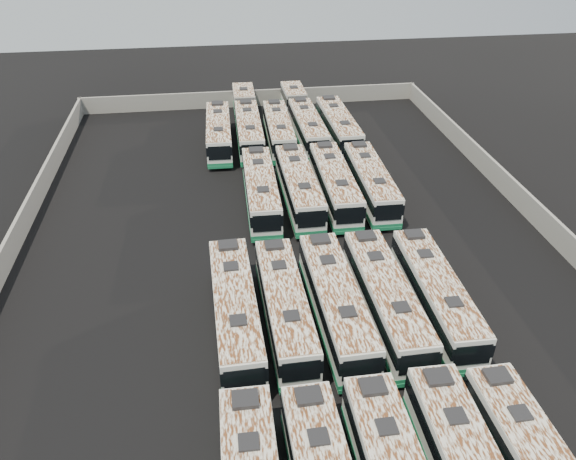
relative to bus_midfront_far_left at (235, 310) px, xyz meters
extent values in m
plane|color=black|center=(4.90, 8.31, -1.88)|extent=(140.00, 140.00, 0.00)
cube|color=gray|center=(4.90, 44.61, -0.78)|extent=(45.20, 0.30, 2.20)
cube|color=gray|center=(27.20, 8.31, -0.78)|extent=(0.30, 73.20, 2.20)
cube|color=gray|center=(-17.40, 8.31, -0.78)|extent=(0.30, 73.20, 2.20)
cube|color=black|center=(0.00, -11.57, 1.56)|extent=(1.02, 1.02, 0.15)
cube|color=black|center=(0.04, -9.02, 1.61)|extent=(1.40, 1.19, 0.28)
cylinder|color=black|center=(-1.12, -10.28, -1.34)|extent=(0.31, 1.07, 1.06)
cylinder|color=black|center=(1.16, -10.31, -1.34)|extent=(0.31, 1.07, 1.06)
cube|color=black|center=(3.37, -11.73, 1.51)|extent=(1.01, 1.01, 0.15)
cube|color=black|center=(3.32, -9.21, 1.56)|extent=(1.38, 1.18, 0.27)
cylinder|color=black|center=(2.23, -10.49, -1.35)|extent=(0.31, 1.05, 1.05)
cylinder|color=black|center=(4.47, -10.45, -1.35)|extent=(0.31, 1.05, 1.05)
cube|color=black|center=(6.80, -11.63, 1.54)|extent=(1.01, 1.01, 0.15)
cube|color=black|center=(6.79, -9.09, 1.59)|extent=(1.38, 1.17, 0.27)
cylinder|color=black|center=(5.67, -10.36, -1.35)|extent=(0.30, 1.06, 1.06)
cylinder|color=black|center=(7.93, -10.36, -1.35)|extent=(0.30, 1.06, 1.06)
cube|color=black|center=(10.42, -11.50, 1.56)|extent=(1.02, 1.02, 0.15)
cube|color=black|center=(10.45, -8.95, 1.61)|extent=(1.40, 1.19, 0.28)
cylinder|color=black|center=(9.30, -10.21, -1.34)|extent=(0.31, 1.07, 1.06)
cylinder|color=black|center=(11.58, -10.24, -1.34)|extent=(0.31, 1.07, 1.06)
cube|color=black|center=(13.77, -11.70, 1.45)|extent=(1.00, 1.00, 0.14)
cube|color=black|center=(13.71, -9.23, 1.50)|extent=(1.36, 1.16, 0.27)
cylinder|color=black|center=(12.64, -10.49, -1.36)|extent=(0.31, 1.03, 1.03)
cylinder|color=black|center=(14.84, -10.44, -1.36)|extent=(0.31, 1.03, 1.03)
cube|color=silver|center=(0.00, 0.00, -0.02)|extent=(2.99, 12.98, 2.96)
cube|color=#186C44|center=(0.00, 0.00, -1.10)|extent=(3.04, 13.03, 0.45)
cube|color=black|center=(0.00, 0.00, 0.47)|extent=(3.05, 13.04, 0.99)
cube|color=black|center=(0.15, -6.48, 0.33)|extent=(2.37, 0.12, 1.56)
cube|color=#186C44|center=(0.15, -6.48, -1.32)|extent=(2.69, 0.16, 0.30)
cube|color=silver|center=(0.00, 0.00, 1.49)|extent=(2.93, 12.72, 0.08)
cube|color=black|center=(0.07, -2.84, 1.60)|extent=(1.05, 1.05, 0.15)
cube|color=black|center=(-0.07, 2.84, 1.60)|extent=(1.05, 1.05, 0.15)
cube|color=black|center=(-0.13, 5.42, 1.65)|extent=(1.43, 1.22, 0.28)
cylinder|color=black|center=(-1.05, -4.16, -1.34)|extent=(0.33, 1.08, 1.08)
cylinder|color=black|center=(1.25, -4.11, -1.34)|extent=(0.33, 1.08, 1.08)
cylinder|color=black|center=(-1.25, 4.10, -1.34)|extent=(0.33, 1.08, 1.08)
cylinder|color=black|center=(1.05, 4.16, -1.34)|extent=(0.33, 1.08, 1.08)
cube|color=silver|center=(3.33, -0.01, -0.10)|extent=(2.79, 12.42, 2.84)
cube|color=#186C44|center=(3.33, -0.01, -1.13)|extent=(2.84, 12.47, 0.43)
cube|color=black|center=(3.33, -0.01, 0.37)|extent=(2.85, 12.48, 0.95)
cube|color=black|center=(3.43, -6.22, 0.24)|extent=(2.27, 0.10, 1.50)
cube|color=#186C44|center=(3.43, -6.22, -1.34)|extent=(2.58, 0.14, 0.29)
cube|color=silver|center=(3.33, -0.01, 1.35)|extent=(2.74, 12.17, 0.07)
cube|color=black|center=(3.37, -2.73, 1.46)|extent=(1.00, 1.00, 0.14)
cube|color=black|center=(3.28, 2.71, 1.46)|extent=(1.00, 1.00, 0.14)
cube|color=black|center=(3.24, 5.19, 1.51)|extent=(1.36, 1.16, 0.27)
cylinder|color=black|center=(2.29, -3.99, -1.36)|extent=(0.31, 1.04, 1.03)
cylinder|color=black|center=(4.50, -3.95, -1.36)|extent=(0.31, 1.04, 1.03)
cylinder|color=black|center=(2.15, 3.93, -1.36)|extent=(0.31, 1.04, 1.03)
cylinder|color=black|center=(4.36, 3.97, -1.36)|extent=(0.31, 1.04, 1.03)
cube|color=silver|center=(6.80, -0.16, -0.02)|extent=(2.95, 12.95, 2.96)
cube|color=#186C44|center=(6.80, -0.16, -1.10)|extent=(3.00, 13.01, 0.45)
cube|color=black|center=(6.80, -0.16, 0.47)|extent=(3.01, 13.02, 0.99)
cube|color=black|center=(6.94, -6.63, 0.33)|extent=(2.37, 0.11, 1.56)
cube|color=#186C44|center=(6.94, -6.63, -1.32)|extent=(2.69, 0.15, 0.30)
cube|color=silver|center=(6.80, -0.16, 1.49)|extent=(2.89, 12.70, 0.08)
cube|color=black|center=(6.86, -3.00, 1.60)|extent=(1.04, 1.04, 0.15)
cube|color=black|center=(6.75, 2.68, 1.60)|extent=(1.04, 1.04, 0.15)
cube|color=black|center=(6.69, 5.26, 1.65)|extent=(1.42, 1.21, 0.28)
cylinder|color=black|center=(5.74, -4.31, -1.34)|extent=(0.32, 1.08, 1.08)
cylinder|color=black|center=(8.04, -4.27, -1.34)|extent=(0.32, 1.08, 1.08)
cylinder|color=black|center=(5.57, 3.94, -1.34)|extent=(0.32, 1.08, 1.08)
cylinder|color=black|center=(7.87, 3.99, -1.34)|extent=(0.32, 1.08, 1.08)
cube|color=silver|center=(10.25, -0.20, -0.02)|extent=(2.87, 12.95, 2.96)
cube|color=#186C44|center=(10.25, -0.20, -1.10)|extent=(2.92, 13.01, 0.45)
cube|color=black|center=(10.25, -0.20, 0.47)|extent=(2.93, 13.02, 0.99)
cube|color=black|center=(10.34, -6.68, 0.33)|extent=(2.37, 0.09, 1.56)
cube|color=#186C44|center=(10.34, -6.68, -1.32)|extent=(2.69, 0.14, 0.30)
cube|color=silver|center=(10.25, -0.20, 1.49)|extent=(2.81, 12.70, 0.08)
cube|color=black|center=(10.29, -3.04, 1.60)|extent=(1.04, 1.04, 0.15)
cube|color=black|center=(10.21, 2.64, 1.60)|extent=(1.04, 1.04, 0.15)
cube|color=black|center=(10.18, 5.23, 1.65)|extent=(1.42, 1.20, 0.28)
cylinder|color=black|center=(9.16, -4.35, -1.34)|extent=(0.32, 1.08, 1.08)
cylinder|color=black|center=(11.46, -4.32, -1.34)|extent=(0.32, 1.08, 1.08)
cylinder|color=black|center=(9.04, 3.92, -1.34)|extent=(0.32, 1.08, 1.08)
cylinder|color=black|center=(11.35, 3.95, -1.34)|extent=(0.32, 1.08, 1.08)
cube|color=silver|center=(13.86, -0.13, -0.08)|extent=(2.75, 12.50, 2.86)
cube|color=#186C44|center=(13.86, -0.13, -1.13)|extent=(2.80, 12.55, 0.44)
cube|color=black|center=(13.86, -0.13, 0.39)|extent=(2.81, 12.56, 0.96)
cube|color=black|center=(13.79, -6.39, 0.25)|extent=(2.29, 0.09, 1.51)
cube|color=#186C44|center=(13.79, -6.39, -1.34)|extent=(2.60, 0.13, 0.29)
cube|color=silver|center=(13.86, -0.13, 1.38)|extent=(2.70, 12.25, 0.07)
cube|color=black|center=(13.83, -2.88, 1.48)|extent=(1.00, 1.00, 0.15)
cube|color=black|center=(13.90, 2.61, 1.48)|extent=(1.00, 1.00, 0.15)
cube|color=black|center=(13.93, 5.10, 1.53)|extent=(1.36, 1.16, 0.27)
cylinder|color=black|center=(12.70, -4.11, -1.36)|extent=(0.30, 1.04, 1.04)
cylinder|color=black|center=(14.93, -4.14, -1.36)|extent=(0.30, 1.04, 1.04)
cylinder|color=black|center=(12.80, 3.87, -1.36)|extent=(0.30, 1.04, 1.04)
cylinder|color=black|center=(15.03, 3.84, -1.36)|extent=(0.30, 1.04, 1.04)
cube|color=silver|center=(3.36, 16.67, -0.03)|extent=(2.93, 12.90, 2.94)
cube|color=#186C44|center=(3.36, 16.67, -1.11)|extent=(2.98, 12.95, 0.45)
cube|color=black|center=(3.36, 16.67, 0.46)|extent=(2.99, 12.96, 0.99)
cube|color=black|center=(3.23, 10.23, 0.32)|extent=(2.36, 0.11, 1.55)
cube|color=#186C44|center=(3.23, 10.23, -1.32)|extent=(2.68, 0.15, 0.30)
cube|color=silver|center=(3.36, 16.67, 1.47)|extent=(2.87, 12.64, 0.07)
cube|color=black|center=(3.30, 13.84, 1.58)|extent=(1.04, 1.04, 0.15)
cube|color=black|center=(3.41, 19.50, 1.58)|extent=(1.04, 1.04, 0.15)
cube|color=black|center=(3.46, 22.07, 1.64)|extent=(1.41, 1.20, 0.28)
cylinder|color=black|center=(2.13, 12.58, -1.34)|extent=(0.32, 1.08, 1.07)
cylinder|color=black|center=(4.42, 12.54, -1.34)|extent=(0.32, 1.08, 1.07)
cylinder|color=black|center=(2.29, 20.80, -1.34)|extent=(0.32, 1.08, 1.07)
cylinder|color=black|center=(4.58, 20.76, -1.34)|extent=(0.32, 1.08, 1.07)
cube|color=silver|center=(6.95, 16.81, -0.02)|extent=(2.78, 12.90, 2.95)
cube|color=#186C44|center=(6.95, 16.81, -1.10)|extent=(2.83, 12.95, 0.45)
cube|color=black|center=(6.95, 16.81, 0.46)|extent=(2.84, 12.96, 0.99)
cube|color=black|center=(7.00, 10.35, 0.32)|extent=(2.36, 0.08, 1.56)
cube|color=#186C44|center=(7.00, 10.35, -1.32)|extent=(2.68, 0.12, 0.30)
cube|color=silver|center=(6.95, 16.81, 1.48)|extent=(2.73, 12.64, 0.08)
cube|color=black|center=(6.97, 13.98, 1.59)|extent=(1.03, 1.03, 0.15)
cube|color=black|center=(6.93, 19.64, 1.59)|extent=(1.03, 1.03, 0.15)
cube|color=black|center=(6.91, 22.22, 1.64)|extent=(1.40, 1.19, 0.28)
cylinder|color=black|center=(5.84, 12.68, -1.34)|extent=(0.31, 1.08, 1.07)
cylinder|color=black|center=(8.13, 12.70, -1.34)|extent=(0.31, 1.08, 1.07)
cylinder|color=black|center=(5.77, 20.92, -1.34)|extent=(0.31, 1.08, 1.07)
cylinder|color=black|center=(8.07, 20.94, -1.34)|extent=(0.31, 1.08, 1.07)
cube|color=silver|center=(10.37, 16.94, -0.03)|extent=(2.82, 12.89, 2.95)
cube|color=#186C44|center=(10.37, 16.94, -1.10)|extent=(2.87, 12.94, 0.45)
cube|color=black|center=(10.37, 16.94, 0.46)|extent=(2.88, 12.95, 0.99)
cube|color=black|center=(10.30, 10.49, 0.32)|extent=(2.36, 0.09, 1.55)
cube|color=#186C44|center=(10.30, 10.49, -1.32)|extent=(2.68, 0.13, 0.30)
cube|color=silver|center=(10.37, 16.94, 1.48)|extent=(2.76, 12.63, 0.08)
cube|color=black|center=(10.34, 14.11, 1.58)|extent=(1.03, 1.03, 0.15)
cube|color=black|center=(10.41, 19.77, 1.58)|extent=(1.03, 1.03, 0.15)
cube|color=black|center=(10.43, 22.34, 1.64)|extent=(1.41, 1.19, 0.28)
cylinder|color=black|center=(9.18, 12.84, -1.34)|extent=(0.31, 1.07, 1.07)
cylinder|color=black|center=(11.48, 12.81, -1.34)|extent=(0.31, 1.07, 1.07)
cylinder|color=black|center=(9.27, 21.06, -1.34)|extent=(0.31, 1.07, 1.07)
cylinder|color=black|center=(11.57, 21.04, -1.34)|extent=(0.31, 1.07, 1.07)
cube|color=silver|center=(13.85, 16.91, -0.07)|extent=(2.87, 12.60, 2.87)
cube|color=#186C44|center=(13.85, 16.91, -1.12)|extent=(2.92, 12.65, 0.44)
cube|color=black|center=(13.85, 16.91, 0.40)|extent=(2.93, 12.66, 0.96)
cube|color=black|center=(13.72, 10.62, 0.27)|extent=(2.30, 0.11, 1.52)
cube|color=#186C44|center=(13.72, 10.62, -1.33)|extent=(2.62, 0.15, 0.29)
cube|color=silver|center=(13.85, 16.91, 1.40)|extent=(2.81, 12.34, 0.07)
cube|color=black|center=(13.79, 14.15, 1.50)|extent=(1.01, 1.01, 0.15)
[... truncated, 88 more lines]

